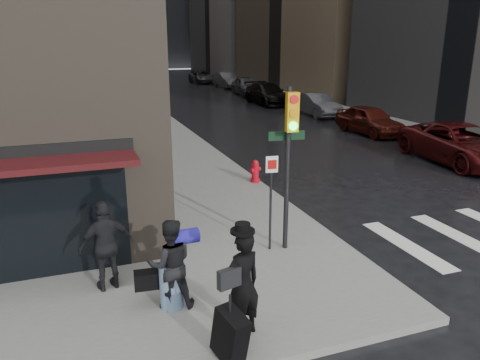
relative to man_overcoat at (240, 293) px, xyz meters
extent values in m
plane|color=black|center=(1.68, 1.30, -0.99)|extent=(140.00, 140.00, 0.00)
cube|color=slate|center=(1.68, 28.30, -0.92)|extent=(4.00, 50.00, 0.15)
cube|color=slate|center=(15.18, 28.30, -0.92)|extent=(3.00, 50.00, 0.15)
cube|color=silver|center=(5.18, 2.30, -0.99)|extent=(0.50, 3.00, 0.01)
cube|color=silver|center=(6.78, 2.30, -0.99)|extent=(0.50, 3.00, 0.01)
imported|color=black|center=(0.09, 0.11, 0.07)|extent=(0.76, 0.61, 1.82)
cylinder|color=black|center=(0.09, 0.11, 1.00)|extent=(0.39, 0.39, 0.05)
cylinder|color=black|center=(0.09, 0.11, 1.06)|extent=(0.24, 0.24, 0.15)
cube|color=black|center=(-0.19, -0.03, 0.31)|extent=(0.41, 0.23, 0.32)
cube|color=black|center=(-0.32, -0.45, -0.42)|extent=(0.49, 0.76, 0.92)
cylinder|color=black|center=(-0.32, -0.45, 0.07)|extent=(0.04, 0.04, 0.42)
imported|color=black|center=(-0.84, 1.33, 0.01)|extent=(0.88, 0.72, 1.70)
cube|color=black|center=(-1.21, 1.53, -0.33)|extent=(0.53, 0.32, 0.32)
cylinder|color=#251DA0|center=(-0.54, 1.41, 0.46)|extent=(0.53, 0.31, 0.27)
imported|color=black|center=(-1.85, 2.41, 0.06)|extent=(1.13, 0.66, 1.81)
cylinder|color=black|center=(2.18, 2.92, 1.02)|extent=(0.11, 0.11, 3.73)
cube|color=#D5980E|center=(2.16, 2.71, 2.37)|extent=(0.28, 0.20, 0.84)
cylinder|color=red|center=(2.15, 2.62, 2.65)|extent=(0.19, 0.07, 0.19)
cylinder|color=orange|center=(2.15, 2.62, 2.37)|extent=(0.19, 0.07, 0.19)
cylinder|color=#19E533|center=(2.15, 2.62, 2.09)|extent=(0.19, 0.07, 0.19)
cylinder|color=black|center=(1.81, 2.96, 0.28)|extent=(0.06, 0.06, 2.24)
cube|color=white|center=(1.81, 2.93, 1.21)|extent=(0.28, 0.05, 0.37)
cube|color=black|center=(2.18, 3.00, 1.81)|extent=(0.84, 0.12, 0.20)
cylinder|color=#B60B19|center=(3.48, 8.06, -0.79)|extent=(0.33, 0.33, 0.10)
cylinder|color=#B60B19|center=(3.48, 8.06, -0.53)|extent=(0.25, 0.25, 0.63)
sphere|color=#B60B19|center=(3.48, 8.06, -0.19)|extent=(0.23, 0.23, 0.23)
cylinder|color=#B60B19|center=(3.48, 8.06, -0.42)|extent=(0.44, 0.28, 0.15)
imported|color=#3F0C0D|center=(12.43, 8.14, -0.21)|extent=(3.09, 5.85, 1.57)
imported|color=#3D110C|center=(12.55, 14.53, -0.25)|extent=(1.94, 4.44, 1.49)
imported|color=#49494E|center=(12.90, 20.92, -0.28)|extent=(1.52, 4.33, 1.42)
imported|color=black|center=(12.17, 27.30, -0.20)|extent=(2.22, 5.43, 1.57)
imported|color=#47474C|center=(12.82, 33.69, -0.18)|extent=(2.26, 4.89, 1.62)
imported|color=#3C3C41|center=(13.09, 40.08, -0.22)|extent=(1.70, 4.69, 1.54)
imported|color=#393A3E|center=(12.27, 46.47, -0.32)|extent=(2.32, 4.87, 1.34)
camera|label=1|loc=(-2.24, -6.18, 3.86)|focal=35.00mm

